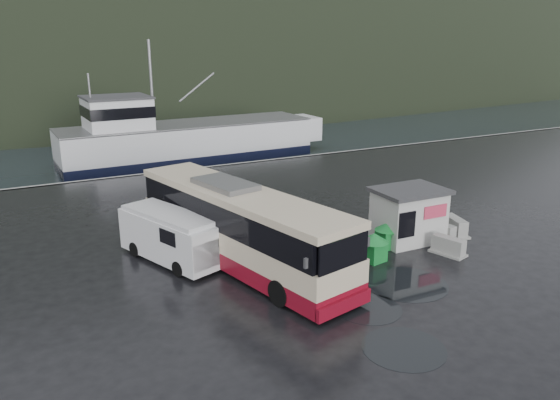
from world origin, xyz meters
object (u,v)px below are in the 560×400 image
ticket_kiosk (407,240)px  jersey_barrier_a (440,238)px  white_van (172,260)px  jersey_barrier_c (448,254)px  jersey_barrier_b (454,234)px  waste_bin_left (373,261)px  dome_tent (324,280)px  waste_bin_right (387,247)px  coach_bus (241,263)px  fishing_trawler (189,145)px

ticket_kiosk → jersey_barrier_a: size_ratio=2.14×
white_van → jersey_barrier_c: 12.93m
white_van → jersey_barrier_b: size_ratio=3.13×
waste_bin_left → dome_tent: 3.20m
ticket_kiosk → jersey_barrier_a: 1.82m
white_van → jersey_barrier_a: bearing=-34.9°
waste_bin_right → ticket_kiosk: (1.47, 0.28, 0.00)m
jersey_barrier_b → coach_bus: bearing=171.9°
coach_bus → ticket_kiosk: 8.68m
dome_tent → ticket_kiosk: ticket_kiosk is taller
waste_bin_left → jersey_barrier_c: size_ratio=0.81×
waste_bin_left → coach_bus: bearing=155.4°
jersey_barrier_a → fishing_trawler: (-3.45, 29.95, 0.00)m
waste_bin_right → jersey_barrier_c: (2.00, -2.03, 0.00)m
waste_bin_left → jersey_barrier_c: 3.75m
coach_bus → white_van: size_ratio=2.31×
waste_bin_left → fishing_trawler: fishing_trawler is taller
waste_bin_right → dome_tent: (-4.72, -1.83, 0.00)m
ticket_kiosk → fishing_trawler: (-1.72, 29.38, 0.00)m
dome_tent → fishing_trawler: (4.47, 31.49, 0.00)m
jersey_barrier_c → dome_tent: bearing=178.3°
dome_tent → jersey_barrier_b: size_ratio=1.53×
white_van → jersey_barrier_b: (14.05, -3.39, 0.00)m
jersey_barrier_a → jersey_barrier_b: (1.05, 0.14, 0.00)m
ticket_kiosk → fishing_trawler: fishing_trawler is taller
fishing_trawler → white_van: bearing=-111.6°
jersey_barrier_a → white_van: bearing=164.8°
jersey_barrier_b → jersey_barrier_a: bearing=-172.6°
ticket_kiosk → jersey_barrier_b: (2.78, -0.43, 0.00)m
dome_tent → jersey_barrier_a: (7.92, 1.55, 0.00)m
white_van → waste_bin_left: bearing=-47.4°
waste_bin_right → fishing_trawler: 29.66m
waste_bin_right → ticket_kiosk: size_ratio=0.37×
jersey_barrier_a → jersey_barrier_b: bearing=7.4°
white_van → fishing_trawler: bearing=50.3°
coach_bus → waste_bin_left: (5.52, -2.52, 0.00)m
dome_tent → fishing_trawler: size_ratio=0.10×
coach_bus → waste_bin_right: 7.29m
coach_bus → waste_bin_right: (7.14, -1.47, 0.00)m
fishing_trawler → ticket_kiosk: bearing=-88.4°
coach_bus → dome_tent: bearing=-66.4°
waste_bin_left → dome_tent: (-3.10, -0.78, 0.00)m
ticket_kiosk → dome_tent: bearing=-160.1°
jersey_barrier_a → ticket_kiosk: bearing=162.0°
waste_bin_right → dome_tent: size_ratio=0.47×
jersey_barrier_a → jersey_barrier_b: jersey_barrier_b is taller
dome_tent → ticket_kiosk: size_ratio=0.79×
jersey_barrier_c → fishing_trawler: bearing=94.1°
jersey_barrier_c → waste_bin_right: bearing=134.5°
coach_bus → fishing_trawler: bearing=63.8°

